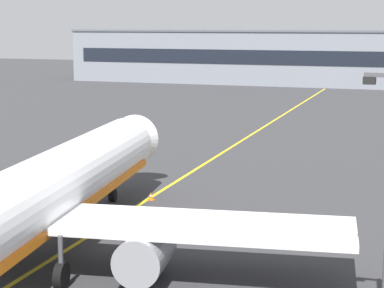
% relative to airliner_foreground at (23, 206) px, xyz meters
% --- Properties ---
extents(taxiway_centreline, '(5.96, 179.92, 0.01)m').
position_rel_airliner_foreground_xyz_m(taxiway_centreline, '(-0.29, 16.69, -3.37)').
color(taxiway_centreline, yellow).
rests_on(taxiway_centreline, ground).
extents(airliner_foreground, '(32.36, 41.39, 11.65)m').
position_rel_airliner_foreground_xyz_m(airliner_foreground, '(0.00, 0.00, 0.00)').
color(airliner_foreground, white).
rests_on(airliner_foreground, ground).
extents(safety_cone_by_nose_gear, '(0.44, 0.44, 0.55)m').
position_rel_airliner_foreground_xyz_m(safety_cone_by_nose_gear, '(0.02, 15.76, -3.11)').
color(safety_cone_by_nose_gear, orange).
rests_on(safety_cone_by_nose_gear, ground).
extents(terminal_building, '(126.79, 12.40, 10.90)m').
position_rel_airliner_foreground_xyz_m(terminal_building, '(5.86, 113.74, 2.09)').
color(terminal_building, gray).
rests_on(terminal_building, ground).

